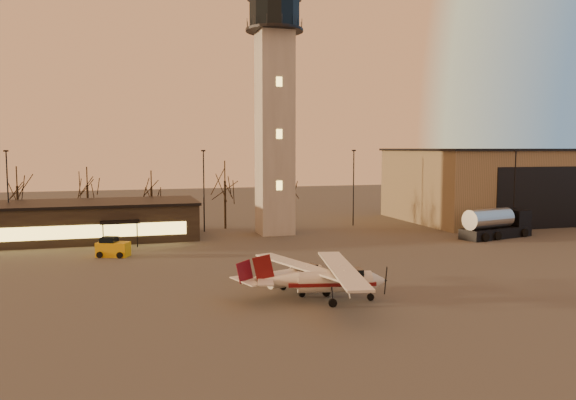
% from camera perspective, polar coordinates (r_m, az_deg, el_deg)
% --- Properties ---
extents(ground, '(220.00, 220.00, 0.00)m').
position_cam_1_polar(ground, '(40.72, 10.04, -9.52)').
color(ground, '#3B3937').
rests_on(ground, ground).
extents(control_tower, '(6.80, 6.80, 32.60)m').
position_cam_1_polar(control_tower, '(67.78, -1.37, 10.34)').
color(control_tower, gray).
rests_on(control_tower, ground).
extents(hangar, '(30.60, 20.60, 10.30)m').
position_cam_1_polar(hangar, '(87.74, 21.23, 1.53)').
color(hangar, '#877158').
rests_on(hangar, ground).
extents(terminal, '(25.40, 12.20, 4.30)m').
position_cam_1_polar(terminal, '(67.73, -20.07, -1.98)').
color(terminal, black).
rests_on(terminal, ground).
extents(light_poles, '(58.50, 12.25, 10.14)m').
position_cam_1_polar(light_poles, '(68.79, -1.17, 1.17)').
color(light_poles, black).
rests_on(light_poles, ground).
extents(tree_row, '(37.20, 9.20, 8.80)m').
position_cam_1_polar(tree_row, '(74.53, -13.47, 1.75)').
color(tree_row, black).
rests_on(tree_row, ground).
extents(cessna_front, '(9.59, 12.06, 3.32)m').
position_cam_1_polar(cessna_front, '(38.47, 4.93, -8.59)').
color(cessna_front, silver).
rests_on(cessna_front, ground).
extents(cessna_rear, '(8.41, 10.38, 2.89)m').
position_cam_1_polar(cessna_rear, '(40.59, 0.92, -8.05)').
color(cessna_rear, silver).
rests_on(cessna_rear, ground).
extents(fuel_truck, '(9.69, 4.75, 3.46)m').
position_cam_1_polar(fuel_truck, '(69.33, 20.35, -2.49)').
color(fuel_truck, black).
rests_on(fuel_truck, ground).
extents(service_cart, '(3.34, 2.73, 1.87)m').
position_cam_1_polar(service_cart, '(56.48, -17.39, -4.78)').
color(service_cart, gold).
rests_on(service_cart, ground).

